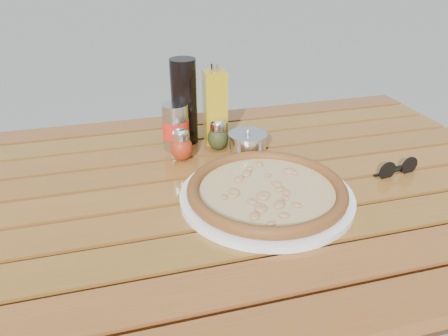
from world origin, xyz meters
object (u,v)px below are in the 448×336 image
object	(u,v)px
dark_bottle	(184,102)
oregano_shaker	(218,135)
pepper_shaker	(182,145)
soda_can	(176,127)
sunglasses	(397,169)
parmesan_tin	(248,144)
olive_oil_cruet	(215,107)
pizza	(267,190)
plate	(266,196)
table	(226,213)

from	to	relation	value
dark_bottle	oregano_shaker	bearing A→B (deg)	-44.84
pepper_shaker	soda_can	xyz separation A→B (m)	(-0.00, 0.07, 0.02)
soda_can	sunglasses	bearing A→B (deg)	-30.83
soda_can	parmesan_tin	xyz separation A→B (m)	(0.16, -0.09, -0.03)
pepper_shaker	parmesan_tin	distance (m)	0.16
parmesan_tin	olive_oil_cruet	bearing A→B (deg)	117.89
pepper_shaker	dark_bottle	xyz separation A→B (m)	(0.03, 0.10, 0.07)
oregano_shaker	olive_oil_cruet	xyz separation A→B (m)	(0.00, 0.05, 0.06)
pizza	parmesan_tin	bearing A→B (deg)	82.79
soda_can	parmesan_tin	bearing A→B (deg)	-28.74
oregano_shaker	pepper_shaker	bearing A→B (deg)	-161.17
oregano_shaker	sunglasses	world-z (taller)	oregano_shaker
plate	table	bearing A→B (deg)	127.57
plate	pepper_shaker	world-z (taller)	pepper_shaker
pepper_shaker	sunglasses	bearing A→B (deg)	-24.43
table	dark_bottle	bearing A→B (deg)	99.47
table	dark_bottle	distance (m)	0.32
table	olive_oil_cruet	size ratio (longest dim) A/B	6.67
oregano_shaker	parmesan_tin	world-z (taller)	oregano_shaker
sunglasses	pizza	bearing A→B (deg)	175.83
plate	oregano_shaker	bearing A→B (deg)	97.43
soda_can	sunglasses	size ratio (longest dim) A/B	1.09
parmesan_tin	oregano_shaker	bearing A→B (deg)	136.80
table	pizza	size ratio (longest dim) A/B	3.81
soda_can	sunglasses	world-z (taller)	soda_can
pizza	sunglasses	size ratio (longest dim) A/B	3.33
dark_bottle	plate	bearing A→B (deg)	-72.51
pizza	olive_oil_cruet	world-z (taller)	olive_oil_cruet
oregano_shaker	parmesan_tin	size ratio (longest dim) A/B	0.68
dark_bottle	sunglasses	bearing A→B (deg)	-36.09
soda_can	olive_oil_cruet	xyz separation A→B (m)	(0.11, 0.02, 0.04)
plate	dark_bottle	distance (m)	0.36
oregano_shaker	pizza	bearing A→B (deg)	-82.57
pizza	sunglasses	bearing A→B (deg)	3.57
pepper_shaker	sunglasses	size ratio (longest dim) A/B	0.74
parmesan_tin	soda_can	bearing A→B (deg)	151.26
pizza	soda_can	world-z (taller)	soda_can
olive_oil_cruet	plate	bearing A→B (deg)	-84.61
table	oregano_shaker	world-z (taller)	oregano_shaker
pepper_shaker	dark_bottle	size ratio (longest dim) A/B	0.37
oregano_shaker	sunglasses	bearing A→B (deg)	-34.08
pizza	parmesan_tin	size ratio (longest dim) A/B	3.06
soda_can	olive_oil_cruet	distance (m)	0.11
table	dark_bottle	world-z (taller)	dark_bottle
pepper_shaker	table	bearing A→B (deg)	-64.03
plate	soda_can	bearing A→B (deg)	114.75
table	pepper_shaker	distance (m)	0.20
table	parmesan_tin	size ratio (longest dim) A/B	11.66
pepper_shaker	soda_can	size ratio (longest dim) A/B	0.68
olive_oil_cruet	table	bearing A→B (deg)	-98.39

